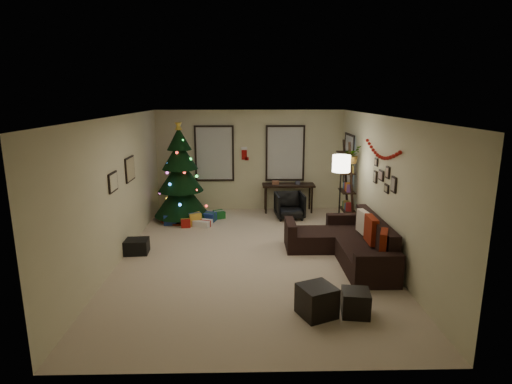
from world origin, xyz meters
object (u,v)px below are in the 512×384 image
christmas_tree (181,179)px  desk (288,187)px  desk_chair (290,206)px  sofa (348,244)px  bookshelf (348,186)px

christmas_tree → desk: christmas_tree is taller
desk → desk_chair: (-0.03, -0.65, -0.33)m
sofa → bookshelf: (0.43, 2.01, 0.72)m
christmas_tree → bookshelf: 4.07m
desk → desk_chair: 0.73m
christmas_tree → bookshelf: christmas_tree is taller
desk → bookshelf: 1.86m
sofa → desk: sofa is taller
desk → bookshelf: bookshelf is taller
desk_chair → bookshelf: (1.30, -0.66, 0.66)m
bookshelf → desk: bearing=134.1°
sofa → bookshelf: size_ratio=1.22×
desk → bookshelf: size_ratio=0.68×
christmas_tree → sofa: christmas_tree is taller
sofa → desk_chair: size_ratio=3.77×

